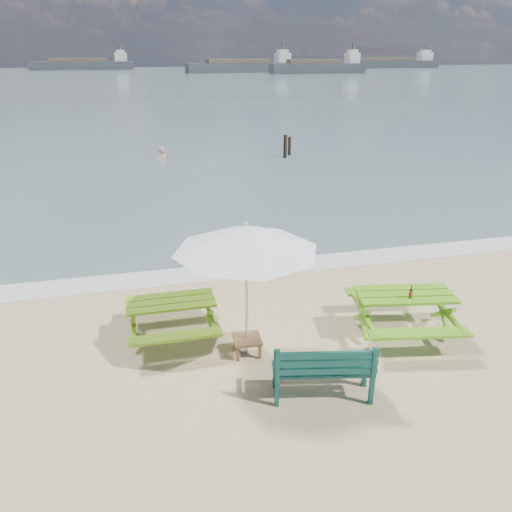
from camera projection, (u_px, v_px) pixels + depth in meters
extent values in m
plane|color=slate|center=(139.00, 81.00, 83.69)|extent=(300.00, 300.00, 0.00)
cube|color=silver|center=(234.00, 271.00, 11.51)|extent=(22.00, 0.90, 0.01)
cube|color=#75AE1A|center=(171.00, 302.00, 8.61)|extent=(1.51, 0.71, 0.05)
cube|color=#75AE1A|center=(169.00, 298.00, 9.35)|extent=(1.51, 0.27, 0.05)
cube|color=#75AE1A|center=(175.00, 337.00, 8.08)|extent=(1.51, 0.27, 0.05)
cube|color=#75AE1A|center=(172.00, 321.00, 8.75)|extent=(1.42, 0.85, 0.64)
cube|color=#5CA318|center=(405.00, 294.00, 8.69)|extent=(1.78, 1.06, 0.05)
cube|color=#5CA318|center=(390.00, 291.00, 9.53)|extent=(1.69, 0.58, 0.05)
cube|color=#5CA318|center=(419.00, 333.00, 8.09)|extent=(1.69, 0.58, 0.05)
cube|color=#5CA318|center=(403.00, 315.00, 8.85)|extent=(1.70, 1.20, 0.71)
cube|color=#0F3F38|center=(323.00, 369.00, 7.20)|extent=(1.51, 0.73, 0.04)
cube|color=#0F3F38|center=(326.00, 363.00, 6.89)|extent=(1.43, 0.34, 0.37)
cube|color=#0F3F38|center=(322.00, 382.00, 7.29)|extent=(1.42, 0.77, 0.46)
cube|color=brown|center=(247.00, 339.00, 8.27)|extent=(0.49, 0.49, 0.05)
cube|color=brown|center=(247.00, 347.00, 8.33)|extent=(0.43, 0.43, 0.26)
cylinder|color=silver|center=(247.00, 295.00, 7.96)|extent=(0.05, 0.05, 2.20)
cone|color=white|center=(246.00, 238.00, 7.59)|extent=(2.44, 2.44, 0.41)
cylinder|color=brown|center=(411.00, 294.00, 8.49)|extent=(0.06, 0.06, 0.14)
cylinder|color=brown|center=(411.00, 287.00, 8.43)|extent=(0.02, 0.02, 0.07)
cylinder|color=red|center=(411.00, 294.00, 8.49)|extent=(0.06, 0.06, 0.06)
imported|color=tan|center=(162.00, 165.00, 23.85)|extent=(0.76, 0.64, 1.76)
cylinder|color=black|center=(285.00, 149.00, 23.52)|extent=(0.18, 0.18, 1.27)
cylinder|color=black|center=(289.00, 148.00, 24.18)|extent=(0.16, 0.16, 1.08)
cube|color=#373B41|center=(388.00, 64.00, 146.78)|extent=(31.06, 4.29, 2.20)
cube|color=silver|center=(425.00, 56.00, 148.44)|extent=(3.75, 3.04, 2.20)
cube|color=#373B41|center=(243.00, 68.00, 116.49)|extent=(26.97, 7.40, 2.20)
cube|color=silver|center=(283.00, 58.00, 119.04)|extent=(3.56, 3.39, 2.20)
cube|color=#373B41|center=(83.00, 66.00, 132.35)|extent=(26.51, 4.78, 2.20)
cube|color=silver|center=(121.00, 57.00, 134.00)|extent=(3.26, 3.09, 2.20)
cube|color=#373B41|center=(318.00, 69.00, 111.55)|extent=(21.67, 4.30, 2.20)
cube|color=silver|center=(352.00, 58.00, 112.63)|extent=(2.63, 3.04, 2.20)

